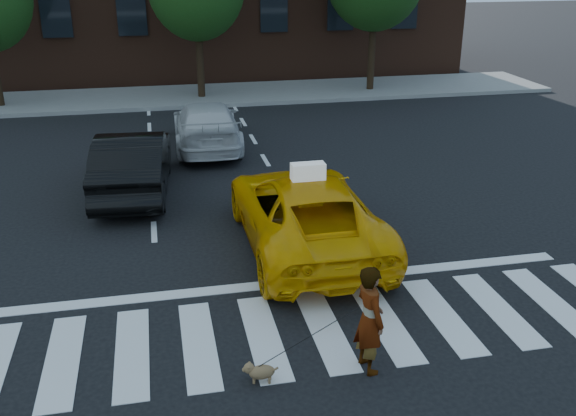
{
  "coord_description": "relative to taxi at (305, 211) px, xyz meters",
  "views": [
    {
      "loc": [
        -1.39,
        -8.4,
        5.63
      ],
      "look_at": [
        0.92,
        2.49,
        1.1
      ],
      "focal_mm": 40.0,
      "sensor_mm": 36.0,
      "label": 1
    }
  ],
  "objects": [
    {
      "name": "ground",
      "position": [
        -1.4,
        -3.09,
        -0.75
      ],
      "size": [
        120.0,
        120.0,
        0.0
      ],
      "primitive_type": "plane",
      "color": "black",
      "rests_on": "ground"
    },
    {
      "name": "crosswalk",
      "position": [
        -1.4,
        -3.09,
        -0.74
      ],
      "size": [
        13.0,
        2.4,
        0.01
      ],
      "primitive_type": "cube",
      "color": "silver",
      "rests_on": "ground"
    },
    {
      "name": "stop_line",
      "position": [
        -1.4,
        -1.49,
        -0.74
      ],
      "size": [
        12.0,
        0.3,
        0.01
      ],
      "primitive_type": "cube",
      "color": "silver",
      "rests_on": "ground"
    },
    {
      "name": "sidewalk_far",
      "position": [
        -1.4,
        14.41,
        -0.67
      ],
      "size": [
        30.0,
        4.0,
        0.15
      ],
      "primitive_type": "cube",
      "color": "slate",
      "rests_on": "ground"
    },
    {
      "name": "taxi",
      "position": [
        0.0,
        0.0,
        0.0
      ],
      "size": [
        2.5,
        5.39,
        1.5
      ],
      "primitive_type": "imported",
      "rotation": [
        0.0,
        0.0,
        3.14
      ],
      "color": "#E79F04",
      "rests_on": "ground"
    },
    {
      "name": "black_sedan",
      "position": [
        -3.4,
        3.88,
        0.02
      ],
      "size": [
        1.96,
        4.75,
        1.53
      ],
      "primitive_type": "imported",
      "rotation": [
        0.0,
        0.0,
        3.07
      ],
      "color": "black",
      "rests_on": "ground"
    },
    {
      "name": "white_suv",
      "position": [
        -1.29,
        7.4,
        -0.06
      ],
      "size": [
        2.06,
        4.77,
        1.37
      ],
      "primitive_type": "imported",
      "rotation": [
        0.0,
        0.0,
        3.11
      ],
      "color": "silver",
      "rests_on": "ground"
    },
    {
      "name": "woman",
      "position": [
        -0.07,
        -4.19,
        0.07
      ],
      "size": [
        0.49,
        0.66,
        1.64
      ],
      "primitive_type": "imported",
      "rotation": [
        0.0,
        0.0,
        1.75
      ],
      "color": "#999999",
      "rests_on": "ground"
    },
    {
      "name": "dog",
      "position": [
        -1.65,
        -4.18,
        -0.58
      ],
      "size": [
        0.51,
        0.29,
        0.29
      ],
      "rotation": [
        0.0,
        0.0,
        -0.29
      ],
      "color": "olive",
      "rests_on": "ground"
    },
    {
      "name": "taxi_sign",
      "position": [
        0.0,
        -0.2,
        0.91
      ],
      "size": [
        0.65,
        0.28,
        0.32
      ],
      "primitive_type": "cube",
      "rotation": [
        0.0,
        0.0,
        3.14
      ],
      "color": "white",
      "rests_on": "taxi"
    }
  ]
}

